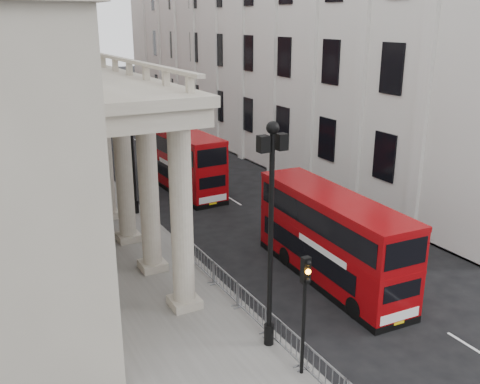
{
  "coord_description": "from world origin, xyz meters",
  "views": [
    {
      "loc": [
        -9.59,
        -10.61,
        11.55
      ],
      "look_at": [
        2.71,
        12.47,
        3.12
      ],
      "focal_mm": 40.0,
      "sensor_mm": 36.0,
      "label": 1
    }
  ],
  "objects_px": {
    "pedestrian_c": "(98,193)",
    "lamp_post_south": "(271,223)",
    "lamp_post_north": "(75,102)",
    "traffic_light": "(305,295)",
    "pedestrian_a": "(96,229)",
    "pedestrian_b": "(82,252)",
    "lamp_post_mid": "(132,137)",
    "bus_near": "(331,236)",
    "bus_far": "(180,158)"
  },
  "relations": [
    {
      "from": "pedestrian_c",
      "to": "lamp_post_south",
      "type": "bearing_deg",
      "value": -82.95
    },
    {
      "from": "lamp_post_north",
      "to": "traffic_light",
      "type": "xyz_separation_m",
      "value": [
        0.1,
        -34.02,
        -1.8
      ]
    },
    {
      "from": "pedestrian_a",
      "to": "pedestrian_b",
      "type": "xyz_separation_m",
      "value": [
        -1.36,
        -2.97,
        0.17
      ]
    },
    {
      "from": "lamp_post_north",
      "to": "pedestrian_c",
      "type": "xyz_separation_m",
      "value": [
        -1.77,
        -13.7,
        -3.91
      ]
    },
    {
      "from": "lamp_post_mid",
      "to": "lamp_post_north",
      "type": "distance_m",
      "value": 16.0
    },
    {
      "from": "lamp_post_south",
      "to": "lamp_post_mid",
      "type": "relative_size",
      "value": 1.0
    },
    {
      "from": "bus_near",
      "to": "pedestrian_a",
      "type": "height_order",
      "value": "bus_near"
    },
    {
      "from": "lamp_post_north",
      "to": "pedestrian_c",
      "type": "distance_m",
      "value": 14.35
    },
    {
      "from": "lamp_post_north",
      "to": "pedestrian_b",
      "type": "xyz_separation_m",
      "value": [
        -4.67,
        -22.52,
        -3.85
      ]
    },
    {
      "from": "lamp_post_north",
      "to": "pedestrian_a",
      "type": "distance_m",
      "value": 20.23
    },
    {
      "from": "bus_near",
      "to": "pedestrian_c",
      "type": "relative_size",
      "value": 5.45
    },
    {
      "from": "lamp_post_mid",
      "to": "bus_far",
      "type": "distance_m",
      "value": 6.49
    },
    {
      "from": "lamp_post_north",
      "to": "bus_far",
      "type": "height_order",
      "value": "lamp_post_north"
    },
    {
      "from": "bus_far",
      "to": "bus_near",
      "type": "bearing_deg",
      "value": -89.74
    },
    {
      "from": "lamp_post_north",
      "to": "bus_near",
      "type": "bearing_deg",
      "value": -79.52
    },
    {
      "from": "pedestrian_b",
      "to": "pedestrian_a",
      "type": "bearing_deg",
      "value": -109.32
    },
    {
      "from": "lamp_post_mid",
      "to": "lamp_post_south",
      "type": "bearing_deg",
      "value": -90.0
    },
    {
      "from": "pedestrian_c",
      "to": "bus_near",
      "type": "bearing_deg",
      "value": -63.18
    },
    {
      "from": "lamp_post_north",
      "to": "traffic_light",
      "type": "relative_size",
      "value": 1.93
    },
    {
      "from": "lamp_post_north",
      "to": "lamp_post_mid",
      "type": "bearing_deg",
      "value": -90.0
    },
    {
      "from": "lamp_post_mid",
      "to": "bus_near",
      "type": "distance_m",
      "value": 14.0
    },
    {
      "from": "pedestrian_b",
      "to": "pedestrian_c",
      "type": "distance_m",
      "value": 9.29
    },
    {
      "from": "lamp_post_south",
      "to": "lamp_post_mid",
      "type": "xyz_separation_m",
      "value": [
        0.0,
        16.0,
        0.0
      ]
    },
    {
      "from": "traffic_light",
      "to": "bus_far",
      "type": "bearing_deg",
      "value": 78.51
    },
    {
      "from": "lamp_post_north",
      "to": "pedestrian_a",
      "type": "bearing_deg",
      "value": -99.61
    },
    {
      "from": "lamp_post_south",
      "to": "bus_far",
      "type": "distance_m",
      "value": 20.48
    },
    {
      "from": "traffic_light",
      "to": "bus_far",
      "type": "xyz_separation_m",
      "value": [
        4.43,
        21.81,
        -0.88
      ]
    },
    {
      "from": "lamp_post_north",
      "to": "pedestrian_b",
      "type": "bearing_deg",
      "value": -101.72
    },
    {
      "from": "lamp_post_south",
      "to": "pedestrian_b",
      "type": "distance_m",
      "value": 11.25
    },
    {
      "from": "lamp_post_mid",
      "to": "bus_far",
      "type": "relative_size",
      "value": 0.83
    },
    {
      "from": "lamp_post_mid",
      "to": "pedestrian_b",
      "type": "relative_size",
      "value": 4.42
    },
    {
      "from": "lamp_post_north",
      "to": "bus_far",
      "type": "bearing_deg",
      "value": -69.63
    },
    {
      "from": "lamp_post_south",
      "to": "pedestrian_a",
      "type": "relative_size",
      "value": 5.37
    },
    {
      "from": "bus_far",
      "to": "lamp_post_south",
      "type": "bearing_deg",
      "value": -105.32
    },
    {
      "from": "traffic_light",
      "to": "pedestrian_c",
      "type": "xyz_separation_m",
      "value": [
        -1.87,
        20.32,
        -2.1
      ]
    },
    {
      "from": "traffic_light",
      "to": "lamp_post_north",
      "type": "bearing_deg",
      "value": 90.17
    },
    {
      "from": "bus_near",
      "to": "pedestrian_a",
      "type": "bearing_deg",
      "value": 136.04
    },
    {
      "from": "bus_near",
      "to": "pedestrian_b",
      "type": "height_order",
      "value": "bus_near"
    },
    {
      "from": "traffic_light",
      "to": "pedestrian_b",
      "type": "relative_size",
      "value": 2.29
    },
    {
      "from": "traffic_light",
      "to": "bus_near",
      "type": "bearing_deg",
      "value": 45.83
    },
    {
      "from": "bus_near",
      "to": "pedestrian_c",
      "type": "xyz_separation_m",
      "value": [
        -7.07,
        14.96,
        -1.15
      ]
    },
    {
      "from": "traffic_light",
      "to": "pedestrian_a",
      "type": "distance_m",
      "value": 15.03
    },
    {
      "from": "lamp_post_mid",
      "to": "traffic_light",
      "type": "height_order",
      "value": "lamp_post_mid"
    },
    {
      "from": "lamp_post_mid",
      "to": "pedestrian_c",
      "type": "relative_size",
      "value": 4.7
    },
    {
      "from": "lamp_post_south",
      "to": "lamp_post_north",
      "type": "distance_m",
      "value": 32.0
    },
    {
      "from": "lamp_post_south",
      "to": "bus_far",
      "type": "height_order",
      "value": "lamp_post_south"
    },
    {
      "from": "lamp_post_south",
      "to": "lamp_post_mid",
      "type": "height_order",
      "value": "same"
    },
    {
      "from": "lamp_post_mid",
      "to": "bus_far",
      "type": "height_order",
      "value": "lamp_post_mid"
    },
    {
      "from": "bus_near",
      "to": "pedestrian_a",
      "type": "xyz_separation_m",
      "value": [
        -8.61,
        9.11,
        -1.26
      ]
    },
    {
      "from": "bus_near",
      "to": "pedestrian_a",
      "type": "distance_m",
      "value": 12.6
    }
  ]
}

